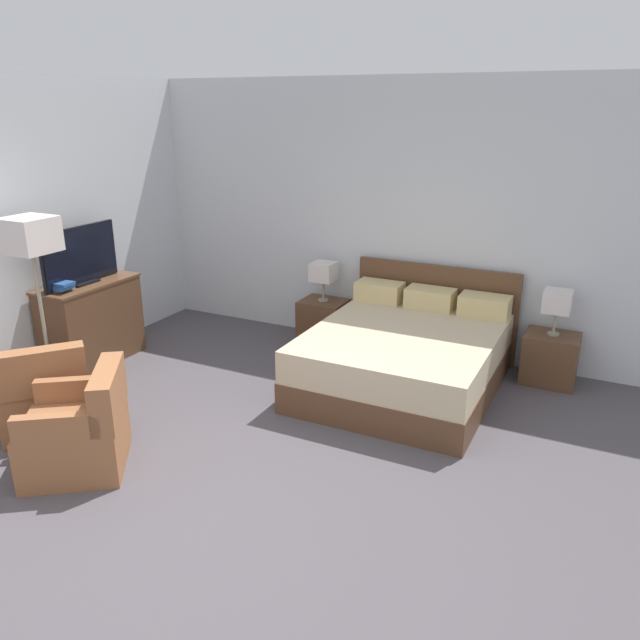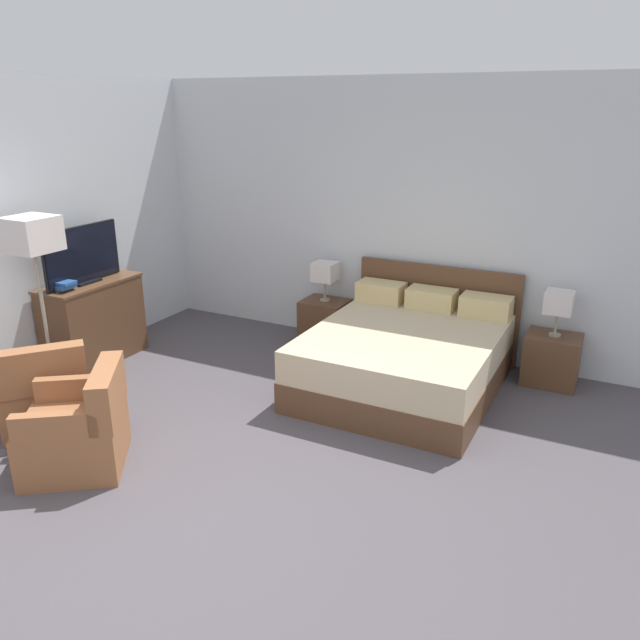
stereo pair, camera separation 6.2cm
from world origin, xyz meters
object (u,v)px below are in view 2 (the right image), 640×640
at_px(dresser, 93,320).
at_px(tv, 82,256).
at_px(bed, 406,356).
at_px(book_blue_cover, 61,286).
at_px(book_small_top, 61,282).
at_px(armchair_by_window, 45,393).
at_px(armchair_companion, 79,430).
at_px(nightstand_right, 551,360).
at_px(nightstand_left, 325,321).
at_px(book_red_cover, 60,289).
at_px(floor_lamp, 33,243).
at_px(table_lamp_left, 325,272).
at_px(table_lamp_right, 559,303).

height_order(dresser, tv, tv).
bearing_deg(bed, book_blue_cover, -158.85).
distance_m(dresser, book_small_top, 0.60).
relative_size(armchair_by_window, armchair_companion, 1.01).
bearing_deg(armchair_by_window, nightstand_right, 37.36).
xyz_separation_m(nightstand_left, armchair_by_window, (-1.20, -2.75, 0.04)).
height_order(armchair_by_window, armchair_companion, same).
distance_m(book_red_cover, armchair_by_window, 1.24).
distance_m(nightstand_left, floor_lamp, 3.04).
relative_size(table_lamp_left, table_lamp_right, 1.00).
height_order(dresser, armchair_by_window, dresser).
bearing_deg(book_small_top, nightstand_right, 23.92).
bearing_deg(table_lamp_right, nightstand_left, -179.97).
bearing_deg(book_small_top, table_lamp_right, 23.94).
distance_m(nightstand_right, armchair_companion, 4.20).
height_order(table_lamp_left, table_lamp_right, same).
distance_m(bed, nightstand_right, 1.39).
relative_size(nightstand_left, table_lamp_right, 1.14).
xyz_separation_m(bed, nightstand_right, (1.20, 0.70, -0.07)).
bearing_deg(book_blue_cover, nightstand_left, 45.42).
bearing_deg(floor_lamp, book_blue_cover, 109.11).
height_order(tv, book_small_top, tv).
xyz_separation_m(dresser, armchair_by_window, (0.67, -1.20, -0.15)).
xyz_separation_m(nightstand_right, book_red_cover, (-4.29, -1.89, 0.62)).
bearing_deg(table_lamp_left, book_red_cover, -134.99).
xyz_separation_m(nightstand_right, table_lamp_right, (-0.00, 0.00, 0.56)).
height_order(book_red_cover, armchair_by_window, book_red_cover).
relative_size(book_small_top, floor_lamp, 0.16).
height_order(table_lamp_right, armchair_companion, table_lamp_right).
xyz_separation_m(book_small_top, floor_lamp, (0.11, -0.33, 0.46)).
bearing_deg(book_red_cover, book_blue_cover, 0.00).
height_order(nightstand_right, table_lamp_left, table_lamp_left).
distance_m(nightstand_right, book_red_cover, 4.73).
bearing_deg(book_blue_cover, armchair_companion, -40.12).
xyz_separation_m(table_lamp_left, book_small_top, (-1.86, -1.89, 0.12)).
bearing_deg(floor_lamp, tv, 101.01).
relative_size(bed, nightstand_right, 3.99).
height_order(table_lamp_left, book_small_top, book_small_top).
xyz_separation_m(nightstand_right, armchair_companion, (-2.86, -3.07, 0.04)).
height_order(bed, nightstand_right, bed).
distance_m(table_lamp_right, dresser, 4.56).
bearing_deg(table_lamp_right, armchair_by_window, -142.62).
bearing_deg(book_red_cover, bed, 20.97).
xyz_separation_m(bed, book_blue_cover, (-3.06, -1.18, 0.58)).
relative_size(nightstand_right, book_small_top, 1.95).
height_order(book_small_top, floor_lamp, floor_lamp).
bearing_deg(nightstand_right, book_blue_cover, -156.10).
xyz_separation_m(tv, armchair_by_window, (0.67, -1.16, -0.84)).
bearing_deg(nightstand_left, floor_lamp, -128.24).
distance_m(table_lamp_right, tv, 4.57).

